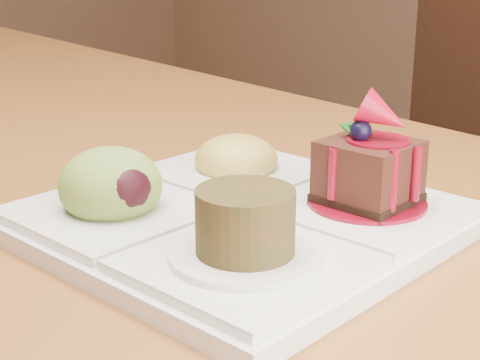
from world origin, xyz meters
TOP-DOWN VIEW (x-y plane):
  - chair_right at (0.83, -0.27)m, footprint 0.48×0.48m
  - sampler_plate at (0.17, -0.52)m, footprint 0.26×0.26m

SIDE VIEW (x-z plane):
  - chair_right at x=0.83m, z-range 0.07..1.04m
  - sampler_plate at x=0.17m, z-range 0.72..0.81m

